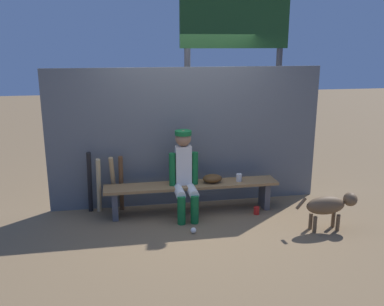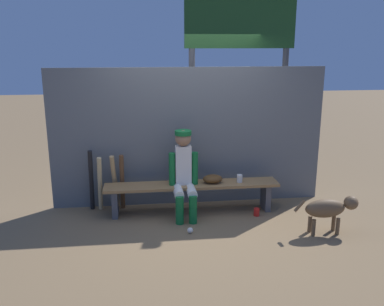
% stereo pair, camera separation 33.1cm
% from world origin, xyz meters
% --- Properties ---
extents(ground_plane, '(30.00, 30.00, 0.00)m').
position_xyz_m(ground_plane, '(0.00, 0.00, 0.00)').
color(ground_plane, brown).
extents(chainlink_fence, '(4.03, 0.03, 2.04)m').
position_xyz_m(chainlink_fence, '(0.00, 0.39, 1.02)').
color(chainlink_fence, '#595E63').
rests_on(chainlink_fence, ground_plane).
extents(dugout_bench, '(2.48, 0.36, 0.43)m').
position_xyz_m(dugout_bench, '(0.00, 0.00, 0.34)').
color(dugout_bench, olive).
rests_on(dugout_bench, ground_plane).
extents(player_seated, '(0.41, 0.55, 1.21)m').
position_xyz_m(player_seated, '(-0.12, -0.10, 0.65)').
color(player_seated, silver).
rests_on(player_seated, ground_plane).
extents(baseball_glove, '(0.28, 0.20, 0.12)m').
position_xyz_m(baseball_glove, '(0.30, 0.00, 0.49)').
color(baseball_glove, '#593819').
rests_on(baseball_glove, dugout_bench).
extents(bat_wood_dark, '(0.08, 0.16, 0.83)m').
position_xyz_m(bat_wood_dark, '(-0.99, 0.23, 0.42)').
color(bat_wood_dark, brown).
rests_on(bat_wood_dark, ground_plane).
extents(bat_wood_tan, '(0.11, 0.26, 0.83)m').
position_xyz_m(bat_wood_tan, '(-1.10, 0.27, 0.41)').
color(bat_wood_tan, tan).
rests_on(bat_wood_tan, ground_plane).
extents(bat_wood_natural, '(0.10, 0.20, 0.82)m').
position_xyz_m(bat_wood_natural, '(-1.30, 0.21, 0.41)').
color(bat_wood_natural, tan).
rests_on(bat_wood_natural, ground_plane).
extents(bat_aluminum_black, '(0.10, 0.20, 0.91)m').
position_xyz_m(bat_aluminum_black, '(-1.43, 0.24, 0.46)').
color(bat_aluminum_black, black).
rests_on(bat_aluminum_black, ground_plane).
extents(baseball, '(0.07, 0.07, 0.07)m').
position_xyz_m(baseball, '(-0.11, -0.68, 0.04)').
color(baseball, white).
rests_on(baseball, ground_plane).
extents(cup_on_ground, '(0.08, 0.08, 0.11)m').
position_xyz_m(cup_on_ground, '(0.89, -0.24, 0.06)').
color(cup_on_ground, red).
rests_on(cup_on_ground, ground_plane).
extents(cup_on_bench, '(0.08, 0.08, 0.11)m').
position_xyz_m(cup_on_bench, '(0.69, -0.01, 0.49)').
color(cup_on_bench, silver).
rests_on(cup_on_bench, dugout_bench).
extents(scoreboard, '(2.06, 0.27, 3.49)m').
position_xyz_m(scoreboard, '(0.98, 1.21, 2.42)').
color(scoreboard, '#3F3F42').
rests_on(scoreboard, ground_plane).
extents(dog, '(0.84, 0.20, 0.49)m').
position_xyz_m(dog, '(1.65, -0.89, 0.34)').
color(dog, brown).
rests_on(dog, ground_plane).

